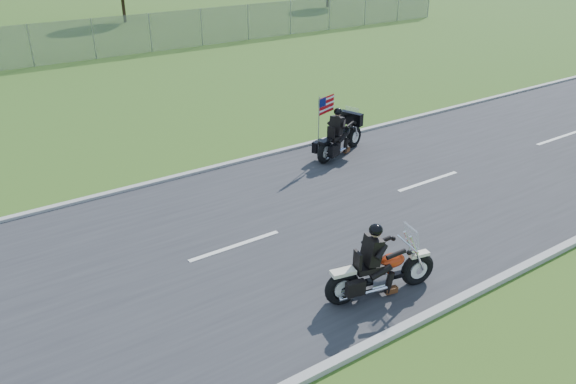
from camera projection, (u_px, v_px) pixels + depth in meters
ground at (309, 223)px, 13.28m from camera, size 420.00×420.00×0.00m
road at (309, 222)px, 13.27m from camera, size 120.00×8.00×0.04m
curb_north at (228, 165)px, 16.28m from camera, size 120.00×0.18×0.12m
curb_south at (439, 310)px, 10.24m from camera, size 120.00×0.18×0.12m
motorcycle_lead at (379, 273)px, 10.53m from camera, size 2.33×0.87×1.58m
motorcycle_follow at (340, 139)px, 16.82m from camera, size 2.23×1.10×1.92m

